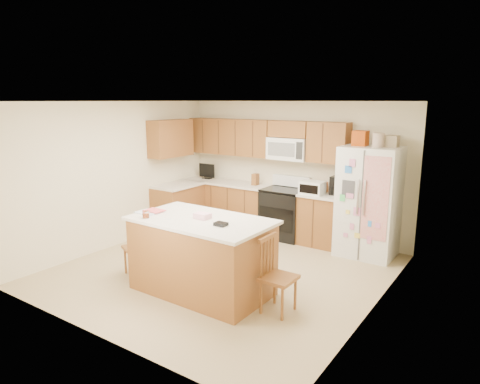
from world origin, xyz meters
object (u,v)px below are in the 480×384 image
Objects in this scene: island at (202,255)px; windsor_chair_left at (138,248)px; windsor_chair_right at (277,277)px; stove at (284,212)px; windsor_chair_back at (231,246)px; refrigerator at (369,201)px.

windsor_chair_left is at bearing -175.41° from island.
windsor_chair_left is at bearing -175.79° from windsor_chair_right.
windsor_chair_right is at bearing 4.21° from windsor_chair_left.
stove is 1.25× the size of windsor_chair_back.
windsor_chair_back reaches higher than windsor_chair_left.
refrigerator is 2.18× the size of windsor_chair_right.
island is 1.12m from windsor_chair_left.
windsor_chair_left is 0.99× the size of windsor_chair_back.
windsor_chair_right is (1.13, -0.65, 0.01)m from windsor_chair_back.
refrigerator reaches higher than windsor_chair_back.
windsor_chair_back is at bearing -126.52° from refrigerator.
island is 2.10× the size of windsor_chair_left.
refrigerator is 2.26× the size of windsor_chair_back.
windsor_chair_back is at bearing -84.99° from stove.
windsor_chair_right is at bearing 3.83° from island.
stove reaches higher than windsor_chair_back.
island is at bearing -85.73° from stove.
stove is at bearing 95.01° from windsor_chair_back.
windsor_chair_right is at bearing -96.13° from refrigerator.
stove is 1.27× the size of windsor_chair_left.
windsor_chair_back is at bearing 36.93° from windsor_chair_left.
windsor_chair_left is 0.95× the size of windsor_chair_right.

